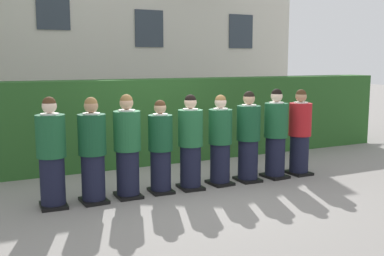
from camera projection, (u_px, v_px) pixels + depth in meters
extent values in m
plane|color=gray|center=(192.00, 188.00, 8.00)|extent=(60.00, 60.00, 0.00)
cylinder|color=black|center=(53.00, 182.00, 6.94)|extent=(0.37, 0.37, 0.76)
cube|color=black|center=(54.00, 205.00, 6.99)|extent=(0.41, 0.49, 0.05)
cylinder|color=#19512D|center=(51.00, 136.00, 6.84)|extent=(0.43, 0.43, 0.63)
cylinder|color=white|center=(50.00, 114.00, 6.79)|extent=(0.27, 0.27, 0.03)
cube|color=gold|center=(49.00, 126.00, 7.01)|extent=(0.04, 0.01, 0.28)
sphere|color=beige|center=(49.00, 106.00, 6.78)|extent=(0.22, 0.22, 0.22)
sphere|color=#472D19|center=(49.00, 103.00, 6.77)|extent=(0.20, 0.20, 0.20)
cylinder|color=black|center=(93.00, 178.00, 7.18)|extent=(0.36, 0.36, 0.75)
cube|color=black|center=(94.00, 200.00, 7.23)|extent=(0.40, 0.49, 0.05)
cylinder|color=#144728|center=(92.00, 135.00, 7.08)|extent=(0.43, 0.43, 0.62)
cylinder|color=white|center=(91.00, 114.00, 7.04)|extent=(0.26, 0.26, 0.03)
cube|color=navy|center=(88.00, 125.00, 7.24)|extent=(0.04, 0.01, 0.27)
sphere|color=tan|center=(91.00, 106.00, 7.02)|extent=(0.21, 0.21, 0.21)
sphere|color=olive|center=(91.00, 103.00, 7.01)|extent=(0.20, 0.20, 0.20)
cylinder|color=black|center=(128.00, 174.00, 7.46)|extent=(0.36, 0.36, 0.76)
cube|color=black|center=(128.00, 195.00, 7.51)|extent=(0.39, 0.48, 0.05)
cylinder|color=#1E5B33|center=(127.00, 131.00, 7.36)|extent=(0.43, 0.43, 0.63)
cylinder|color=white|center=(127.00, 111.00, 7.31)|extent=(0.27, 0.27, 0.03)
cube|color=gold|center=(123.00, 121.00, 7.52)|extent=(0.04, 0.01, 0.28)
sphere|color=tan|center=(126.00, 103.00, 7.29)|extent=(0.22, 0.22, 0.22)
sphere|color=olive|center=(126.00, 101.00, 7.29)|extent=(0.20, 0.20, 0.20)
cube|color=white|center=(122.00, 134.00, 7.62)|extent=(0.15, 0.01, 0.20)
cylinder|color=black|center=(161.00, 171.00, 7.72)|extent=(0.34, 0.34, 0.71)
cube|color=black|center=(161.00, 191.00, 7.77)|extent=(0.38, 0.46, 0.05)
cylinder|color=#144728|center=(160.00, 133.00, 7.63)|extent=(0.40, 0.40, 0.59)
cylinder|color=white|center=(160.00, 115.00, 7.58)|extent=(0.25, 0.25, 0.03)
cube|color=#236038|center=(156.00, 124.00, 7.78)|extent=(0.04, 0.01, 0.26)
sphere|color=tan|center=(160.00, 108.00, 7.57)|extent=(0.20, 0.20, 0.20)
sphere|color=#472D19|center=(160.00, 106.00, 7.56)|extent=(0.18, 0.18, 0.18)
cylinder|color=black|center=(190.00, 167.00, 7.94)|extent=(0.36, 0.36, 0.74)
cube|color=black|center=(190.00, 187.00, 7.99)|extent=(0.40, 0.48, 0.05)
cylinder|color=#1E5B33|center=(190.00, 128.00, 7.84)|extent=(0.42, 0.42, 0.61)
cylinder|color=white|center=(190.00, 110.00, 7.80)|extent=(0.26, 0.26, 0.03)
cube|color=gold|center=(186.00, 119.00, 8.01)|extent=(0.04, 0.01, 0.27)
sphere|color=beige|center=(190.00, 102.00, 7.78)|extent=(0.21, 0.21, 0.21)
sphere|color=black|center=(190.00, 100.00, 7.78)|extent=(0.19, 0.19, 0.19)
cube|color=white|center=(184.00, 131.00, 8.10)|extent=(0.15, 0.02, 0.20)
cylinder|color=black|center=(220.00, 164.00, 8.23)|extent=(0.35, 0.35, 0.73)
cube|color=black|center=(220.00, 183.00, 8.28)|extent=(0.39, 0.47, 0.05)
cylinder|color=#19512D|center=(220.00, 127.00, 8.13)|extent=(0.41, 0.41, 0.60)
cylinder|color=white|center=(220.00, 109.00, 8.08)|extent=(0.26, 0.26, 0.03)
cube|color=gold|center=(214.00, 118.00, 8.28)|extent=(0.04, 0.01, 0.27)
sphere|color=beige|center=(221.00, 102.00, 8.07)|extent=(0.21, 0.21, 0.21)
sphere|color=olive|center=(221.00, 100.00, 8.06)|extent=(0.19, 0.19, 0.19)
cylinder|color=black|center=(248.00, 161.00, 8.46)|extent=(0.36, 0.36, 0.75)
cube|color=black|center=(248.00, 179.00, 8.51)|extent=(0.39, 0.48, 0.05)
cylinder|color=#144728|center=(249.00, 123.00, 8.36)|extent=(0.43, 0.43, 0.62)
cylinder|color=white|center=(249.00, 105.00, 8.31)|extent=(0.26, 0.26, 0.03)
cube|color=gold|center=(243.00, 115.00, 8.52)|extent=(0.04, 0.01, 0.27)
sphere|color=tan|center=(249.00, 99.00, 8.29)|extent=(0.21, 0.21, 0.21)
sphere|color=black|center=(249.00, 97.00, 8.29)|extent=(0.20, 0.20, 0.20)
cylinder|color=black|center=(275.00, 157.00, 8.71)|extent=(0.37, 0.37, 0.77)
cube|color=black|center=(275.00, 176.00, 8.76)|extent=(0.41, 0.50, 0.05)
cylinder|color=#19512D|center=(276.00, 120.00, 8.61)|extent=(0.43, 0.43, 0.63)
cylinder|color=white|center=(277.00, 103.00, 8.56)|extent=(0.27, 0.27, 0.03)
cube|color=#236038|center=(269.00, 112.00, 8.76)|extent=(0.04, 0.01, 0.28)
sphere|color=beige|center=(277.00, 96.00, 8.54)|extent=(0.22, 0.22, 0.22)
sphere|color=black|center=(277.00, 94.00, 8.53)|extent=(0.20, 0.20, 0.20)
cylinder|color=black|center=(299.00, 155.00, 8.96)|extent=(0.36, 0.36, 0.75)
cube|color=black|center=(298.00, 173.00, 9.01)|extent=(0.38, 0.47, 0.05)
cylinder|color=#AD191E|center=(300.00, 119.00, 8.86)|extent=(0.43, 0.43, 0.62)
cylinder|color=white|center=(301.00, 103.00, 8.81)|extent=(0.26, 0.26, 0.03)
cube|color=gold|center=(294.00, 112.00, 9.02)|extent=(0.04, 0.01, 0.27)
sphere|color=tan|center=(301.00, 96.00, 8.80)|extent=(0.21, 0.21, 0.21)
sphere|color=#472D19|center=(301.00, 94.00, 8.79)|extent=(0.20, 0.20, 0.20)
cube|color=#285623|center=(145.00, 122.00, 9.86)|extent=(12.28, 0.70, 1.79)
cube|color=#2D3842|center=(53.00, 9.00, 12.66)|extent=(0.90, 0.04, 1.10)
cube|color=beige|center=(174.00, 50.00, 16.39)|extent=(7.22, 3.54, 5.03)
cube|color=#2D3842|center=(149.00, 29.00, 14.01)|extent=(0.90, 0.04, 1.10)
cube|color=#2D3842|center=(241.00, 31.00, 15.43)|extent=(0.90, 0.04, 1.10)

